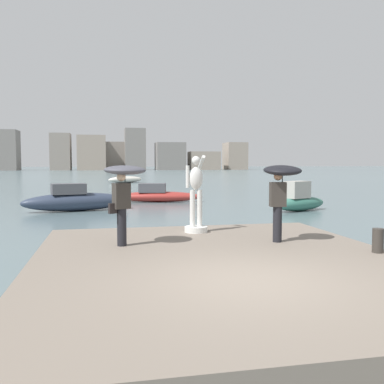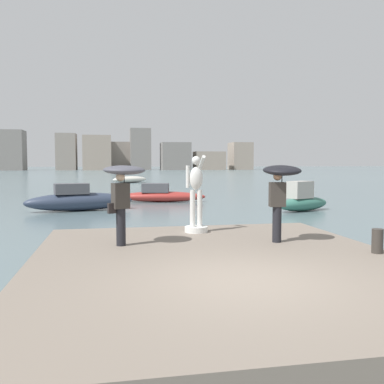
{
  "view_description": "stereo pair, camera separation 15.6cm",
  "coord_description": "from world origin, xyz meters",
  "px_view_note": "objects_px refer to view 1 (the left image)",
  "views": [
    {
      "loc": [
        -2.34,
        -6.73,
        2.36
      ],
      "look_at": [
        0.0,
        4.77,
        1.55
      ],
      "focal_mm": 40.03,
      "sensor_mm": 36.0,
      "label": 1
    },
    {
      "loc": [
        -2.19,
        -6.76,
        2.36
      ],
      "look_at": [
        0.0,
        4.77,
        1.55
      ],
      "focal_mm": 40.03,
      "sensor_mm": 36.0,
      "label": 2
    }
  ],
  "objects_px": {
    "statue_white_figure": "(196,200)",
    "boat_near": "(76,200)",
    "boat_far": "(125,180)",
    "mooring_bollard": "(378,241)",
    "onlooker_left": "(124,183)",
    "boat_mid": "(300,200)",
    "onlooker_right": "(281,182)",
    "boat_leftward": "(158,195)"
  },
  "relations": [
    {
      "from": "boat_near",
      "to": "boat_far",
      "type": "distance_m",
      "value": 29.05
    },
    {
      "from": "statue_white_figure",
      "to": "boat_far",
      "type": "bearing_deg",
      "value": 90.27
    },
    {
      "from": "statue_white_figure",
      "to": "boat_leftward",
      "type": "relative_size",
      "value": 0.41
    },
    {
      "from": "statue_white_figure",
      "to": "onlooker_right",
      "type": "distance_m",
      "value": 2.61
    },
    {
      "from": "boat_mid",
      "to": "boat_far",
      "type": "distance_m",
      "value": 31.75
    },
    {
      "from": "onlooker_left",
      "to": "boat_mid",
      "type": "relative_size",
      "value": 0.57
    },
    {
      "from": "boat_far",
      "to": "mooring_bollard",
      "type": "bearing_deg",
      "value": -85.25
    },
    {
      "from": "onlooker_left",
      "to": "boat_mid",
      "type": "distance_m",
      "value": 12.85
    },
    {
      "from": "boat_near",
      "to": "boat_mid",
      "type": "distance_m",
      "value": 10.93
    },
    {
      "from": "boat_near",
      "to": "boat_mid",
      "type": "relative_size",
      "value": 1.58
    },
    {
      "from": "onlooker_left",
      "to": "boat_leftward",
      "type": "bearing_deg",
      "value": 80.14
    },
    {
      "from": "statue_white_figure",
      "to": "boat_far",
      "type": "xyz_separation_m",
      "value": [
        -0.18,
        38.6,
        -0.92
      ]
    },
    {
      "from": "mooring_bollard",
      "to": "statue_white_figure",
      "type": "bearing_deg",
      "value": 133.47
    },
    {
      "from": "statue_white_figure",
      "to": "boat_mid",
      "type": "xyz_separation_m",
      "value": [
        6.81,
        7.63,
        -0.78
      ]
    },
    {
      "from": "statue_white_figure",
      "to": "boat_leftward",
      "type": "distance_m",
      "value": 13.79
    },
    {
      "from": "statue_white_figure",
      "to": "onlooker_right",
      "type": "bearing_deg",
      "value": -46.97
    },
    {
      "from": "onlooker_right",
      "to": "boat_near",
      "type": "bearing_deg",
      "value": 115.82
    },
    {
      "from": "boat_far",
      "to": "boat_leftward",
      "type": "xyz_separation_m",
      "value": [
        0.77,
        -24.85,
        0.02
      ]
    },
    {
      "from": "onlooker_right",
      "to": "boat_far",
      "type": "relative_size",
      "value": 0.41
    },
    {
      "from": "onlooker_right",
      "to": "boat_leftward",
      "type": "bearing_deg",
      "value": 94.21
    },
    {
      "from": "mooring_bollard",
      "to": "boat_near",
      "type": "distance_m",
      "value": 15.11
    },
    {
      "from": "mooring_bollard",
      "to": "boat_mid",
      "type": "xyz_separation_m",
      "value": [
        3.5,
        11.12,
        -0.15
      ]
    },
    {
      "from": "statue_white_figure",
      "to": "onlooker_right",
      "type": "relative_size",
      "value": 1.12
    },
    {
      "from": "onlooker_left",
      "to": "boat_leftward",
      "type": "height_order",
      "value": "onlooker_left"
    },
    {
      "from": "boat_far",
      "to": "boat_leftward",
      "type": "height_order",
      "value": "boat_leftward"
    },
    {
      "from": "onlooker_left",
      "to": "mooring_bollard",
      "type": "distance_m",
      "value": 5.85
    },
    {
      "from": "onlooker_right",
      "to": "boat_leftward",
      "type": "height_order",
      "value": "onlooker_right"
    },
    {
      "from": "onlooker_left",
      "to": "statue_white_figure",
      "type": "bearing_deg",
      "value": 36.89
    },
    {
      "from": "mooring_bollard",
      "to": "boat_far",
      "type": "bearing_deg",
      "value": 94.75
    },
    {
      "from": "onlooker_right",
      "to": "mooring_bollard",
      "type": "height_order",
      "value": "onlooker_right"
    },
    {
      "from": "onlooker_left",
      "to": "onlooker_right",
      "type": "relative_size",
      "value": 0.99
    },
    {
      "from": "boat_far",
      "to": "boat_mid",
      "type": "bearing_deg",
      "value": -77.27
    },
    {
      "from": "boat_near",
      "to": "onlooker_left",
      "type": "bearing_deg",
      "value": -80.84
    },
    {
      "from": "boat_far",
      "to": "boat_near",
      "type": "bearing_deg",
      "value": -97.34
    },
    {
      "from": "boat_leftward",
      "to": "boat_mid",
      "type": "bearing_deg",
      "value": -44.5
    },
    {
      "from": "boat_leftward",
      "to": "mooring_bollard",
      "type": "bearing_deg",
      "value": -81.03
    },
    {
      "from": "statue_white_figure",
      "to": "onlooker_right",
      "type": "height_order",
      "value": "statue_white_figure"
    },
    {
      "from": "statue_white_figure",
      "to": "mooring_bollard",
      "type": "xyz_separation_m",
      "value": [
        3.31,
        -3.49,
        -0.63
      ]
    },
    {
      "from": "statue_white_figure",
      "to": "boat_near",
      "type": "height_order",
      "value": "statue_white_figure"
    },
    {
      "from": "statue_white_figure",
      "to": "onlooker_left",
      "type": "bearing_deg",
      "value": -143.11
    },
    {
      "from": "statue_white_figure",
      "to": "boat_near",
      "type": "distance_m",
      "value": 10.56
    },
    {
      "from": "statue_white_figure",
      "to": "mooring_bollard",
      "type": "bearing_deg",
      "value": -46.53
    }
  ]
}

